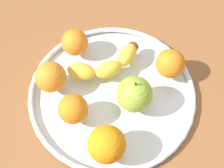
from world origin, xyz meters
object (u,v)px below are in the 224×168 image
at_px(fruit_bowl, 112,93).
at_px(orange_back_left, 107,144).
at_px(orange_front_left, 75,42).
at_px(orange_front_right, 170,63).
at_px(banana, 107,64).
at_px(apple, 134,94).
at_px(orange_back_right, 51,77).
at_px(orange_center, 73,109).

relative_size(fruit_bowl, orange_back_left, 5.02).
relative_size(orange_back_left, orange_front_left, 1.20).
height_order(orange_front_right, orange_front_left, orange_front_right).
relative_size(banana, orange_front_right, 2.79).
bearing_deg(apple, orange_front_right, 34.65).
xyz_separation_m(apple, orange_back_left, (-0.07, -0.10, -0.00)).
bearing_deg(orange_back_left, orange_front_right, 43.90).
bearing_deg(orange_back_right, orange_front_right, -1.78).
xyz_separation_m(apple, orange_center, (-0.13, -0.01, -0.01)).
xyz_separation_m(orange_center, orange_front_left, (0.02, 0.17, -0.00)).
height_order(fruit_bowl, apple, apple).
distance_m(banana, orange_front_right, 0.14).
xyz_separation_m(fruit_bowl, orange_back_right, (-0.13, 0.04, 0.04)).
xyz_separation_m(banana, orange_back_right, (-0.13, -0.02, 0.02)).
xyz_separation_m(fruit_bowl, orange_center, (-0.09, -0.05, 0.04)).
bearing_deg(orange_front_right, banana, 167.30).
height_order(orange_back_right, orange_back_left, orange_back_left).
xyz_separation_m(banana, orange_center, (-0.09, -0.11, 0.01)).
bearing_deg(apple, fruit_bowl, 137.96).
height_order(fruit_bowl, orange_front_left, orange_front_left).
xyz_separation_m(orange_center, orange_back_left, (0.06, -0.09, 0.01)).
bearing_deg(orange_front_right, orange_back_right, 178.22).
bearing_deg(orange_front_left, orange_back_left, -82.47).
bearing_deg(banana, orange_center, -142.97).
bearing_deg(banana, orange_front_right, -26.31).
height_order(banana, apple, apple).
distance_m(orange_back_right, orange_back_left, 0.20).
bearing_deg(orange_back_right, orange_back_left, -60.82).
bearing_deg(banana, fruit_bowl, -102.33).
distance_m(orange_back_right, orange_center, 0.09).
bearing_deg(orange_center, apple, 4.01).
distance_m(orange_front_right, orange_back_left, 0.24).
height_order(apple, orange_back_right, apple).
relative_size(banana, orange_center, 2.92).
distance_m(orange_back_left, orange_front_left, 0.26).
bearing_deg(orange_front_left, orange_front_right, -25.19).
bearing_deg(orange_back_left, apple, 52.72).
bearing_deg(fruit_bowl, banana, 91.27).
distance_m(fruit_bowl, orange_front_left, 0.15).
xyz_separation_m(apple, orange_back_right, (-0.17, 0.07, -0.00)).
bearing_deg(orange_back_right, apple, -23.69).
bearing_deg(orange_front_left, fruit_bowl, -61.79).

